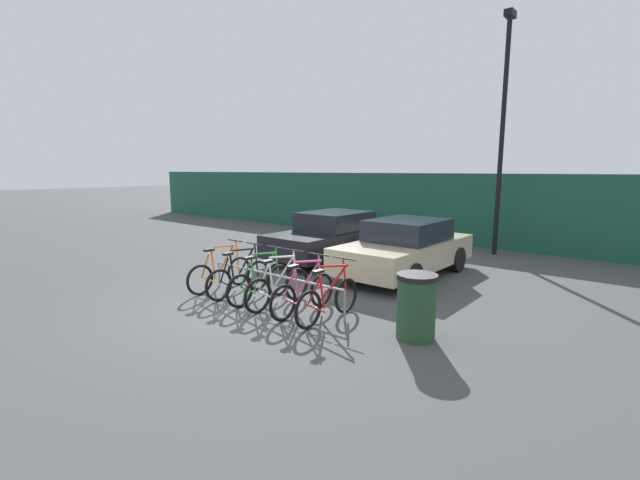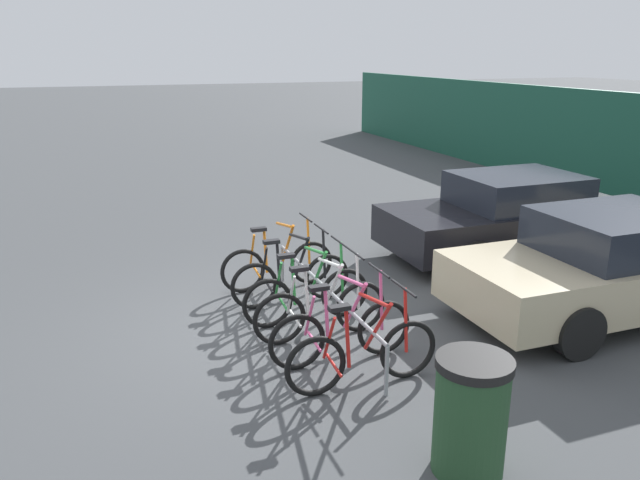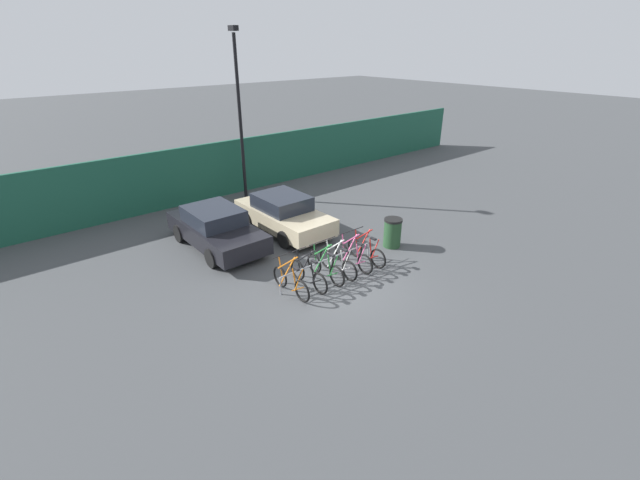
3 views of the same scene
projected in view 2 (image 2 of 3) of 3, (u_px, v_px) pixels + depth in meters
name	position (u px, v px, depth m)	size (l,w,h in m)	color
ground_plane	(269.00, 329.00, 7.90)	(120.00, 120.00, 0.00)	#424447
bike_rack	(324.00, 291.00, 7.81)	(3.57, 0.04, 0.57)	gray
bicycle_orange	(278.00, 264.00, 9.15)	(0.68, 1.71, 1.05)	black
bicycle_black	(291.00, 278.00, 8.58)	(0.68, 1.71, 1.05)	black
bicycle_green	(307.00, 294.00, 8.00)	(0.68, 1.71, 1.05)	black
bicycle_white	(321.00, 309.00, 7.54)	(0.68, 1.71, 1.05)	black
bicycle_pink	(342.00, 331.00, 6.96)	(0.68, 1.71, 1.05)	black
bicycle_red	(363.00, 354.00, 6.44)	(0.68, 1.71, 1.05)	black
car_black	(511.00, 216.00, 10.58)	(1.91, 4.31, 1.40)	black
car_beige	(610.00, 265.00, 8.14)	(1.91, 4.21, 1.40)	#C1B28E
trash_bin	(471.00, 415.00, 5.10)	(0.63, 0.63, 1.03)	#234728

